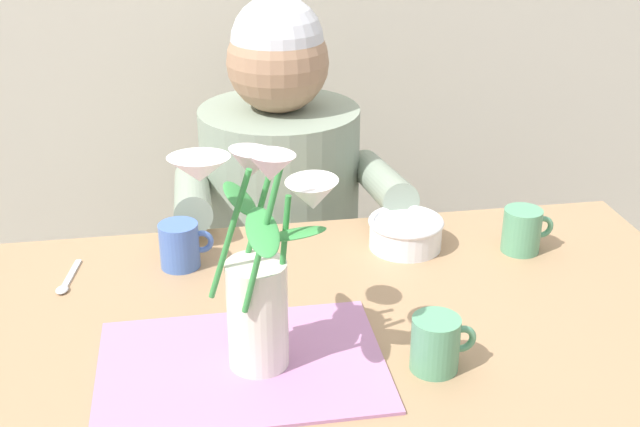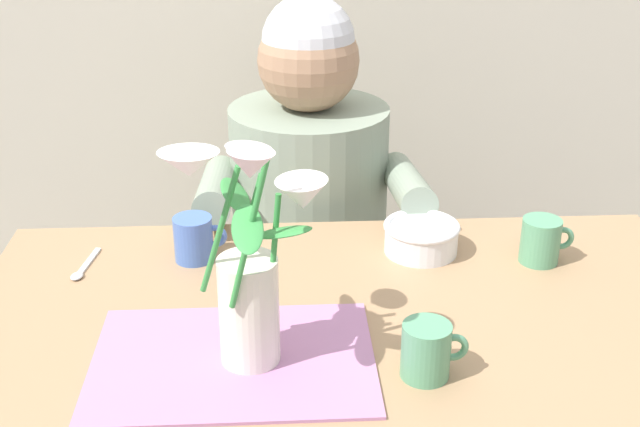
# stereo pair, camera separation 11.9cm
# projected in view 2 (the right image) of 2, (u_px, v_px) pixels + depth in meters

# --- Properties ---
(dining_table) EXTENTS (1.20, 0.80, 0.74)m
(dining_table) POSITION_uv_depth(u_px,v_px,m) (351.00, 390.00, 1.26)
(dining_table) COLOR #9E7A56
(dining_table) RESTS_ON ground_plane
(seated_person) EXTENTS (0.45, 0.47, 1.14)m
(seated_person) POSITION_uv_depth(u_px,v_px,m) (310.00, 252.00, 1.85)
(seated_person) COLOR #4C4C56
(seated_person) RESTS_ON ground_plane
(striped_placemat) EXTENTS (0.40, 0.28, 0.00)m
(striped_placemat) POSITION_uv_depth(u_px,v_px,m) (233.00, 360.00, 1.16)
(striped_placemat) COLOR #B275A3
(striped_placemat) RESTS_ON dining_table
(flower_vase) EXTENTS (0.24, 0.24, 0.36)m
(flower_vase) POSITION_uv_depth(u_px,v_px,m) (249.00, 260.00, 1.09)
(flower_vase) COLOR silver
(flower_vase) RESTS_ON dining_table
(ceramic_bowl) EXTENTS (0.14, 0.14, 0.06)m
(ceramic_bowl) POSITION_uv_depth(u_px,v_px,m) (421.00, 236.00, 1.46)
(ceramic_bowl) COLOR white
(ceramic_bowl) RESTS_ON dining_table
(coffee_cup) EXTENTS (0.09, 0.07, 0.08)m
(coffee_cup) POSITION_uv_depth(u_px,v_px,m) (427.00, 350.00, 1.12)
(coffee_cup) COLOR #569970
(coffee_cup) RESTS_ON dining_table
(tea_cup) EXTENTS (0.09, 0.07, 0.08)m
(tea_cup) POSITION_uv_depth(u_px,v_px,m) (194.00, 239.00, 1.43)
(tea_cup) COLOR #476BB7
(tea_cup) RESTS_ON dining_table
(ceramic_mug) EXTENTS (0.09, 0.07, 0.08)m
(ceramic_mug) POSITION_uv_depth(u_px,v_px,m) (541.00, 241.00, 1.42)
(ceramic_mug) COLOR #569970
(ceramic_mug) RESTS_ON dining_table
(spoon_1) EXTENTS (0.03, 0.12, 0.01)m
(spoon_1) POSITION_uv_depth(u_px,v_px,m) (83.00, 269.00, 1.40)
(spoon_1) COLOR silver
(spoon_1) RESTS_ON dining_table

